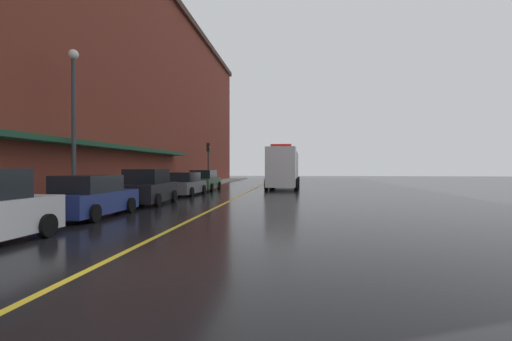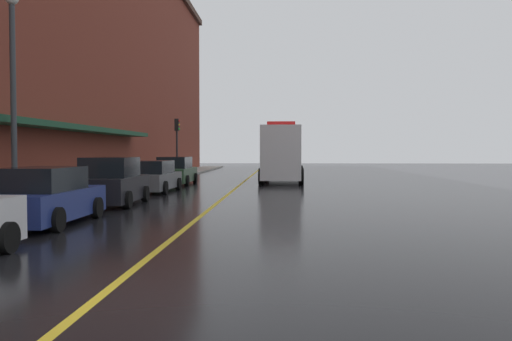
# 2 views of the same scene
# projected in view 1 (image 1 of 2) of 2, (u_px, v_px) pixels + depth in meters

# --- Properties ---
(ground_plane) EXTENTS (112.00, 112.00, 0.00)m
(ground_plane) POSITION_uv_depth(u_px,v_px,m) (251.00, 190.00, 31.65)
(ground_plane) COLOR black
(sidewalk_left) EXTENTS (2.40, 70.00, 0.15)m
(sidewalk_left) POSITION_uv_depth(u_px,v_px,m) (179.00, 189.00, 32.32)
(sidewalk_left) COLOR #9E9B93
(sidewalk_left) RESTS_ON ground
(lane_center_stripe) EXTENTS (0.16, 70.00, 0.01)m
(lane_center_stripe) POSITION_uv_depth(u_px,v_px,m) (251.00, 190.00, 31.65)
(lane_center_stripe) COLOR gold
(lane_center_stripe) RESTS_ON ground
(brick_building_left) EXTENTS (11.92, 64.00, 17.63)m
(brick_building_left) POSITION_uv_depth(u_px,v_px,m) (99.00, 85.00, 31.97)
(brick_building_left) COLOR maroon
(brick_building_left) RESTS_ON ground
(parked_car_1) EXTENTS (2.05, 4.57, 1.61)m
(parked_car_1) POSITION_uv_depth(u_px,v_px,m) (90.00, 197.00, 14.52)
(parked_car_1) COLOR navy
(parked_car_1) RESTS_ON ground
(parked_car_2) EXTENTS (2.19, 4.36, 1.82)m
(parked_car_2) POSITION_uv_depth(u_px,v_px,m) (148.00, 188.00, 19.80)
(parked_car_2) COLOR black
(parked_car_2) RESTS_ON ground
(parked_car_3) EXTENTS (2.17, 4.84, 1.57)m
(parked_car_3) POSITION_uv_depth(u_px,v_px,m) (184.00, 184.00, 26.08)
(parked_car_3) COLOR #595B60
(parked_car_3) RESTS_ON ground
(parked_car_4) EXTENTS (2.12, 4.89, 1.70)m
(parked_car_4) POSITION_uv_depth(u_px,v_px,m) (204.00, 181.00, 31.94)
(parked_car_4) COLOR #2D5133
(parked_car_4) RESTS_ON ground
(box_truck) EXTENTS (2.94, 9.04, 3.83)m
(box_truck) POSITION_uv_depth(u_px,v_px,m) (284.00, 168.00, 34.54)
(box_truck) COLOR silver
(box_truck) RESTS_ON ground
(parking_meter_0) EXTENTS (0.14, 0.18, 1.33)m
(parking_meter_0) POSITION_uv_depth(u_px,v_px,m) (94.00, 186.00, 17.24)
(parking_meter_0) COLOR #4C4C51
(parking_meter_0) RESTS_ON sidewalk_left
(parking_meter_2) EXTENTS (0.14, 0.18, 1.33)m
(parking_meter_2) POSITION_uv_depth(u_px,v_px,m) (19.00, 193.00, 12.64)
(parking_meter_2) COLOR #4C4C51
(parking_meter_2) RESTS_ON sidewalk_left
(street_lamp_left) EXTENTS (0.44, 0.44, 6.94)m
(street_lamp_left) POSITION_uv_depth(u_px,v_px,m) (74.00, 111.00, 16.72)
(street_lamp_left) COLOR #33383D
(street_lamp_left) RESTS_ON sidewalk_left
(traffic_light_near) EXTENTS (0.38, 0.36, 4.30)m
(traffic_light_near) POSITION_uv_depth(u_px,v_px,m) (208.00, 155.00, 39.12)
(traffic_light_near) COLOR #232326
(traffic_light_near) RESTS_ON sidewalk_left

